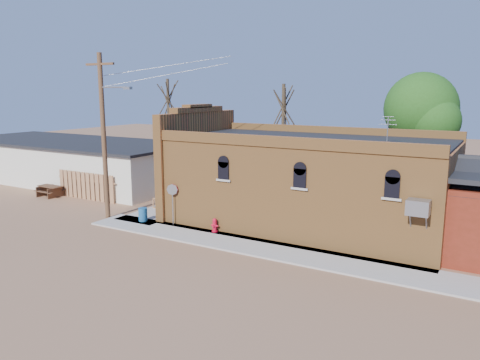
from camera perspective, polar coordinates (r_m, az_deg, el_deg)
The scene contains 14 objects.
ground at distance 21.39m, azimuth -2.50°, elevation -8.33°, with size 120.00×120.00×0.00m, color brown.
sidewalk_south at distance 21.39m, azimuth 2.24°, elevation -8.21°, with size 19.00×2.20×0.08m, color #9E9991.
sidewalk_west at distance 29.57m, azimuth -6.51°, elevation -2.89°, with size 2.60×10.00×0.08m, color #9E9991.
brick_bar at distance 24.77m, azimuth 7.57°, elevation -0.15°, with size 16.40×7.97×6.30m.
storage_building at distance 39.38m, azimuth -19.78°, elevation 2.27°, with size 20.40×8.40×3.17m.
wood_fence at distance 32.15m, azimuth -18.26°, elevation -0.70°, with size 5.20×0.10×1.80m, color #9B6446, non-canonical shape.
utility_pole at distance 26.46m, azimuth -16.22°, elevation 5.53°, with size 3.12×0.26×9.00m.
tree_bare_near at distance 33.09m, azimuth 5.31°, elevation 8.95°, with size 2.80×2.80×7.65m.
tree_bare_far at distance 39.79m, azimuth -8.77°, elevation 9.75°, with size 2.80×2.80×8.16m.
tree_leafy at distance 30.90m, azimuth 21.19°, elevation 8.10°, with size 4.40×4.40×8.15m.
fire_hydrant at distance 23.44m, azimuth -3.11°, elevation -5.52°, with size 0.40×0.39×0.69m.
stop_sign at distance 24.61m, azimuth -8.23°, elevation -1.64°, with size 0.56×0.27×2.17m.
trash_barrel at distance 25.85m, azimuth -11.76°, elevation -4.14°, with size 0.47×0.47×0.73m, color #1A5083.
picnic_table at distance 33.97m, azimuth -22.10°, elevation -1.08°, with size 1.79×1.40×0.73m.
Camera 1 is at (10.95, -16.98, 7.00)m, focal length 35.00 mm.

